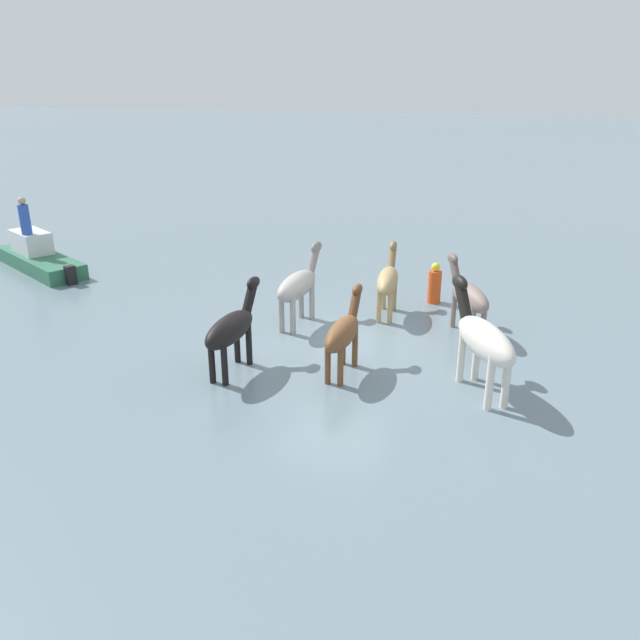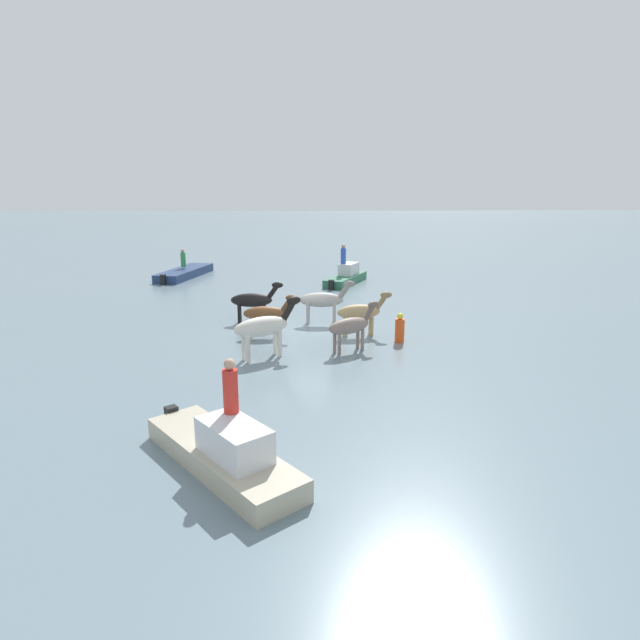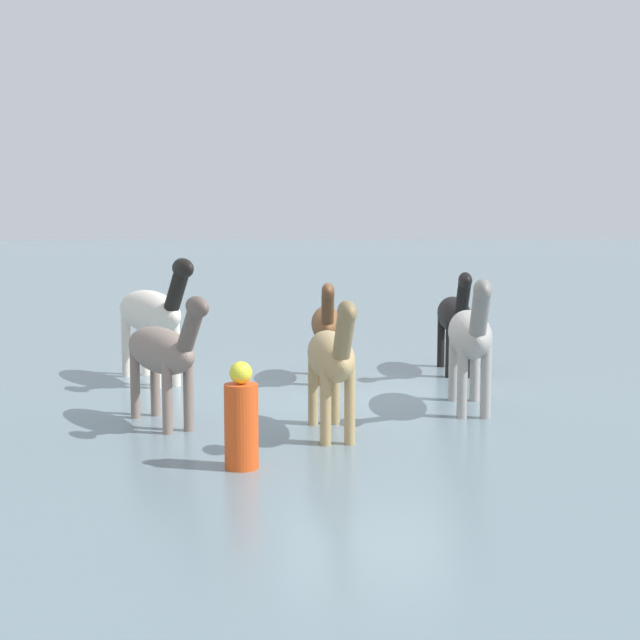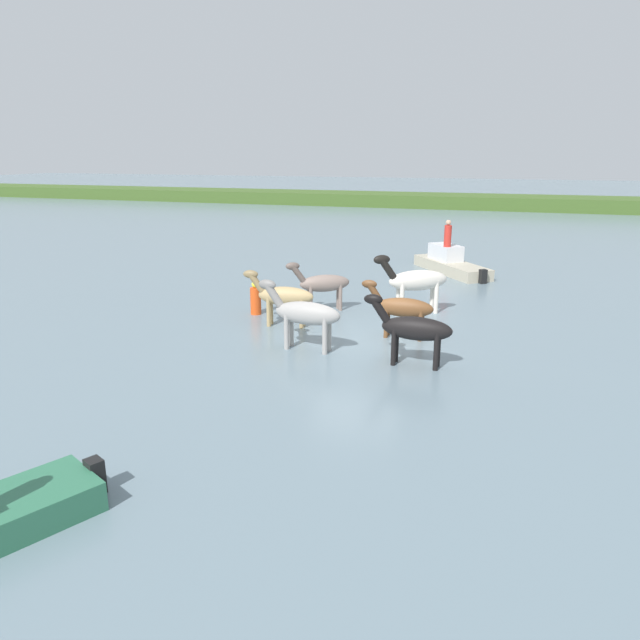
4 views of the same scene
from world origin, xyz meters
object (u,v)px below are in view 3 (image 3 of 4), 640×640
horse_pinto_flank (163,351)px  horse_dark_mare (455,316)px  horse_dun_straggler (327,325)px  horse_gray_outer (152,313)px  horse_lead (332,358)px  buoy_channel_marker (241,421)px  horse_mid_herd (470,335)px

horse_pinto_flank → horse_dark_mare: bearing=99.2°
horse_dun_straggler → horse_pinto_flank: bearing=-34.2°
horse_gray_outer → horse_lead: bearing=4.9°
horse_lead → buoy_channel_marker: 1.78m
horse_gray_outer → buoy_channel_marker: size_ratio=2.15×
horse_gray_outer → horse_dun_straggler: bearing=59.4°
horse_dun_straggler → buoy_channel_marker: 5.25m
horse_dark_mare → horse_gray_outer: (-0.73, 5.02, 0.14)m
horse_gray_outer → buoy_channel_marker: 5.38m
horse_lead → horse_pinto_flank: bearing=-112.8°
horse_lead → buoy_channel_marker: bearing=-42.7°
horse_dark_mare → horse_mid_herd: bearing=-4.3°
horse_pinto_flank → horse_mid_herd: bearing=69.2°
horse_mid_herd → horse_lead: bearing=-50.3°
horse_pinto_flank → horse_dark_mare: size_ratio=0.90×
horse_dark_mare → horse_lead: horse_dark_mare is taller
horse_dark_mare → buoy_channel_marker: (-5.80, 3.31, -0.47)m
horse_mid_herd → horse_pinto_flank: (-0.77, 4.07, -0.09)m
horse_pinto_flank → horse_dark_mare: (3.80, -4.41, 0.03)m
horse_gray_outer → buoy_channel_marker: bearing=-13.0°
horse_mid_herd → horse_pinto_flank: bearing=-74.8°
horse_gray_outer → horse_lead: size_ratio=1.09×
horse_pinto_flank → horse_gray_outer: (3.06, 0.61, 0.17)m
horse_pinto_flank → horse_lead: 2.20m
buoy_channel_marker → horse_mid_herd: bearing=-46.9°
horse_mid_herd → horse_lead: horse_mid_herd is taller
horse_dun_straggler → horse_lead: size_ratio=0.95×
horse_gray_outer → horse_mid_herd: bearing=32.3°
horse_mid_herd → horse_gray_outer: 5.21m
horse_pinto_flank → horse_lead: size_ratio=0.92×
horse_dark_mare → horse_gray_outer: horse_gray_outer is taller
horse_lead → buoy_channel_marker: (-1.39, 1.01, -0.45)m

